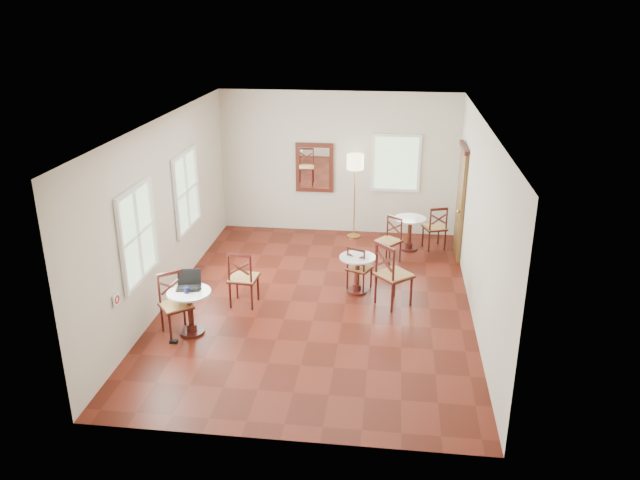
# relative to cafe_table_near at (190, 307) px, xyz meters

# --- Properties ---
(ground) EXTENTS (7.00, 7.00, 0.00)m
(ground) POSITION_rel_cafe_table_near_xyz_m (1.77, 1.23, -0.43)
(ground) COLOR #56190E
(ground) RESTS_ON ground
(room_shell) EXTENTS (5.02, 7.02, 3.01)m
(room_shell) POSITION_rel_cafe_table_near_xyz_m (1.70, 1.50, 1.46)
(room_shell) COLOR beige
(room_shell) RESTS_ON ground
(cafe_table_near) EXTENTS (0.65, 0.65, 0.69)m
(cafe_table_near) POSITION_rel_cafe_table_near_xyz_m (0.00, 0.00, 0.00)
(cafe_table_near) COLOR #3F140F
(cafe_table_near) RESTS_ON ground
(cafe_table_mid) EXTENTS (0.62, 0.62, 0.65)m
(cafe_table_mid) POSITION_rel_cafe_table_near_xyz_m (2.38, 1.72, -0.02)
(cafe_table_mid) COLOR #3F140F
(cafe_table_mid) RESTS_ON ground
(cafe_table_back) EXTENTS (0.63, 0.63, 0.67)m
(cafe_table_back) POSITION_rel_cafe_table_near_xyz_m (3.30, 3.81, -0.01)
(cafe_table_back) COLOR #3F140F
(cafe_table_back) RESTS_ON ground
(chair_near_a) EXTENTS (0.47, 0.47, 0.97)m
(chair_near_a) POSITION_rel_cafe_table_near_xyz_m (0.57, 1.01, 0.06)
(chair_near_a) COLOR #3F140F
(chair_near_a) RESTS_ON ground
(chair_near_b) EXTENTS (0.61, 0.61, 0.94)m
(chair_near_b) POSITION_rel_cafe_table_near_xyz_m (-0.22, -0.00, 0.04)
(chair_near_b) COLOR #3F140F
(chair_near_b) RESTS_ON ground
(chair_mid_a) EXTENTS (0.49, 0.49, 0.82)m
(chair_mid_a) POSITION_rel_cafe_table_near_xyz_m (2.41, 1.81, -0.02)
(chair_mid_a) COLOR #3F140F
(chair_mid_a) RESTS_ON ground
(chair_mid_b) EXTENTS (0.71, 0.71, 1.09)m
(chair_mid_b) POSITION_rel_cafe_table_near_xyz_m (2.98, 1.30, 0.12)
(chair_mid_b) COLOR #3F140F
(chair_mid_b) RESTS_ON ground
(chair_back_a) EXTENTS (0.53, 0.53, 0.90)m
(chair_back_a) POSITION_rel_cafe_table_near_xyz_m (3.80, 3.92, 0.02)
(chair_back_a) COLOR #3F140F
(chair_back_a) RESTS_ON ground
(chair_back_b) EXTENTS (0.57, 0.57, 0.88)m
(chair_back_b) POSITION_rel_cafe_table_near_xyz_m (2.90, 3.12, 0.01)
(chair_back_b) COLOR #3F140F
(chair_back_b) RESTS_ON ground
(floor_lamp) EXTENTS (0.35, 0.35, 1.78)m
(floor_lamp) POSITION_rel_cafe_table_near_xyz_m (2.14, 4.38, 1.09)
(floor_lamp) COLOR #BF8C3F
(floor_lamp) RESTS_ON ground
(laptop) EXTENTS (0.40, 0.35, 0.25)m
(laptop) POSITION_rel_cafe_table_near_xyz_m (-0.05, 0.16, 0.32)
(laptop) COLOR black
(laptop) RESTS_ON cafe_table_near
(mouse) EXTENTS (0.12, 0.10, 0.04)m
(mouse) POSITION_rel_cafe_table_near_xyz_m (0.12, 0.08, 0.28)
(mouse) COLOR black
(mouse) RESTS_ON cafe_table_near
(navy_mug) EXTENTS (0.11, 0.07, 0.09)m
(navy_mug) POSITION_rel_cafe_table_near_xyz_m (-0.02, -0.04, 0.31)
(navy_mug) COLOR #111238
(navy_mug) RESTS_ON cafe_table_near
(water_glass) EXTENTS (0.06, 0.06, 0.09)m
(water_glass) POSITION_rel_cafe_table_near_xyz_m (-0.04, 0.03, 0.31)
(water_glass) COLOR white
(water_glass) RESTS_ON cafe_table_near
(power_adapter) EXTENTS (0.11, 0.07, 0.05)m
(power_adapter) POSITION_rel_cafe_table_near_xyz_m (-0.17, -0.33, -0.40)
(power_adapter) COLOR black
(power_adapter) RESTS_ON ground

